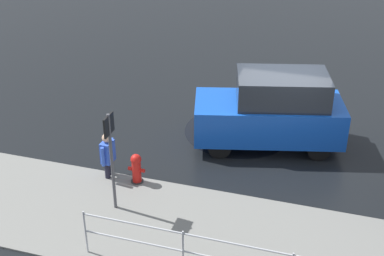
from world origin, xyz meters
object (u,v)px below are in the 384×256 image
at_px(moving_hatchback, 272,111).
at_px(pedestrian, 108,153).
at_px(sign_post, 111,149).
at_px(fire_hydrant, 136,169).

bearing_deg(moving_hatchback, pedestrian, 38.14).
bearing_deg(sign_post, moving_hatchback, -126.14).
distance_m(moving_hatchback, sign_post, 4.85).
height_order(moving_hatchback, fire_hydrant, moving_hatchback).
height_order(fire_hydrant, pedestrian, pedestrian).
bearing_deg(moving_hatchback, fire_hydrant, 45.37).
relative_size(moving_hatchback, sign_post, 1.75).
bearing_deg(sign_post, pedestrian, -59.53).
distance_m(pedestrian, sign_post, 1.59).
bearing_deg(pedestrian, fire_hydrant, 176.85).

